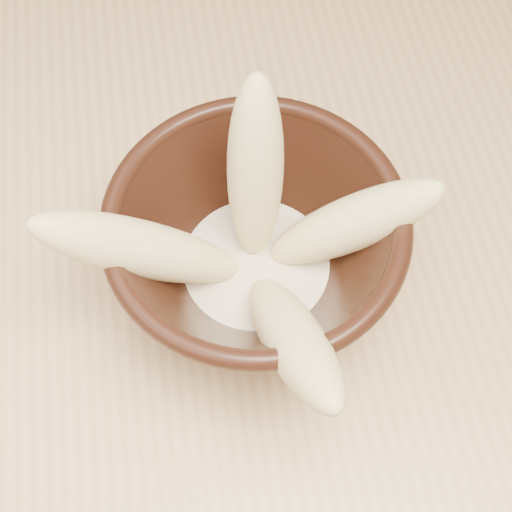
% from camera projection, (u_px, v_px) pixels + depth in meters
% --- Properties ---
extents(table, '(1.20, 0.80, 0.75)m').
position_uv_depth(table, '(327.00, 258.00, 0.65)').
color(table, '#DEB67A').
rests_on(table, ground).
extents(bowl, '(0.20, 0.20, 0.11)m').
position_uv_depth(bowl, '(256.00, 250.00, 0.49)').
color(bowl, black).
rests_on(bowl, table).
extents(milk_puddle, '(0.11, 0.11, 0.02)m').
position_uv_depth(milk_puddle, '(256.00, 267.00, 0.52)').
color(milk_puddle, beige).
rests_on(milk_puddle, bowl).
extents(banana_upright, '(0.05, 0.08, 0.15)m').
position_uv_depth(banana_upright, '(255.00, 172.00, 0.46)').
color(banana_upright, '#EEDD8D').
rests_on(banana_upright, bowl).
extents(banana_left, '(0.15, 0.04, 0.13)m').
position_uv_depth(banana_left, '(143.00, 249.00, 0.46)').
color(banana_left, '#EEDD8D').
rests_on(banana_left, bowl).
extents(banana_right, '(0.13, 0.05, 0.12)m').
position_uv_depth(banana_right, '(352.00, 224.00, 0.48)').
color(banana_right, '#EEDD8D').
rests_on(banana_right, bowl).
extents(banana_front, '(0.06, 0.15, 0.12)m').
position_uv_depth(banana_front, '(292.00, 338.00, 0.44)').
color(banana_front, '#EEDD8D').
rests_on(banana_front, bowl).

